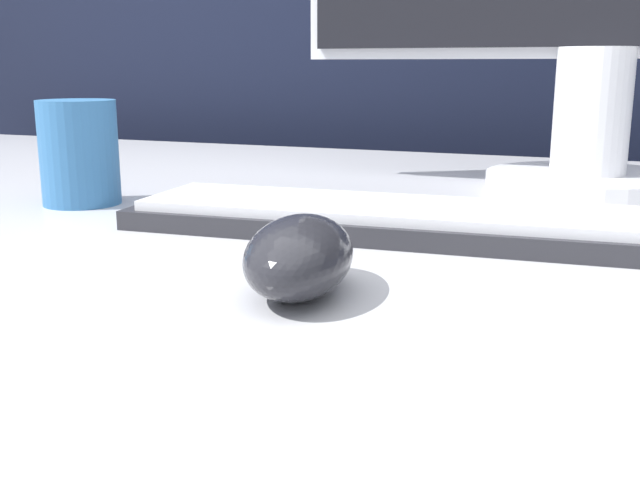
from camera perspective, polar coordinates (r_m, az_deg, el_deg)
The scene contains 4 objects.
partition_panel at distance 1.32m, azimuth 11.54°, elevation 5.16°, with size 5.00×0.03×1.37m.
computer_mouse_near at distance 0.45m, azimuth -1.58°, elevation -1.22°, with size 0.08×0.12×0.05m.
keyboard at distance 0.61m, azimuth 5.71°, elevation 1.58°, with size 0.45×0.15×0.02m.
mug at distance 0.77m, azimuth -18.04°, elevation 6.32°, with size 0.08×0.08×0.10m.
Camera 1 is at (0.22, -0.59, 0.86)m, focal length 42.00 mm.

